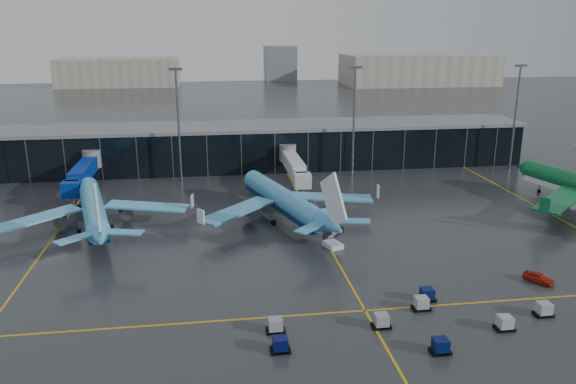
{
  "coord_description": "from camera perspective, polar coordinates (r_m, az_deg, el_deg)",
  "views": [
    {
      "loc": [
        -8.41,
        -75.81,
        33.88
      ],
      "look_at": [
        5.0,
        18.0,
        6.0
      ],
      "focal_mm": 35.0,
      "sensor_mm": 36.0,
      "label": 1
    }
  ],
  "objects": [
    {
      "name": "ground",
      "position": [
        83.46,
        -1.66,
        -7.56
      ],
      "size": [
        600.0,
        600.0,
        0.0
      ],
      "primitive_type": "plane",
      "color": "#282B2D",
      "rests_on": "ground"
    },
    {
      "name": "terminal_pier",
      "position": [
        140.97,
        -4.56,
        4.7
      ],
      "size": [
        142.0,
        17.0,
        10.7
      ],
      "color": "black",
      "rests_on": "ground"
    },
    {
      "name": "jet_bridges",
      "position": [
        125.22,
        -20.16,
        1.83
      ],
      "size": [
        94.0,
        27.5,
        7.2
      ],
      "color": "#595B60",
      "rests_on": "ground"
    },
    {
      "name": "flood_masts",
      "position": [
        128.11,
        -2.04,
        7.37
      ],
      "size": [
        203.0,
        0.5,
        25.5
      ],
      "color": "#595B60",
      "rests_on": "ground"
    },
    {
      "name": "distant_hangars",
      "position": [
        351.67,
        1.47,
        12.3
      ],
      "size": [
        260.0,
        71.0,
        22.0
      ],
      "color": "#B2AD99",
      "rests_on": "ground"
    },
    {
      "name": "taxi_lines",
      "position": [
        94.63,
        3.64,
        -4.61
      ],
      "size": [
        220.0,
        120.0,
        0.02
      ],
      "color": "gold",
      "rests_on": "ground"
    },
    {
      "name": "airliner_arkefly",
      "position": [
        102.69,
        -19.32,
        -0.31
      ],
      "size": [
        42.57,
        46.07,
        12.0
      ],
      "primitive_type": null,
      "rotation": [
        0.0,
        0.0,
        0.24
      ],
      "color": "#45AEE2",
      "rests_on": "ground"
    },
    {
      "name": "airliner_klm_near",
      "position": [
        101.18,
        -0.51,
        0.53
      ],
      "size": [
        45.82,
        49.1,
        12.44
      ],
      "primitive_type": null,
      "rotation": [
        0.0,
        0.0,
        0.3
      ],
      "color": "#3E95CE",
      "rests_on": "ground"
    },
    {
      "name": "baggage_carts",
      "position": [
        69.17,
        12.42,
        -12.64
      ],
      "size": [
        35.08,
        13.33,
        1.7
      ],
      "color": "black",
      "rests_on": "ground"
    },
    {
      "name": "mobile_airstair",
      "position": [
        90.41,
        4.57,
        -5.15
      ],
      "size": [
        3.14,
        3.75,
        3.45
      ],
      "rotation": [
        0.0,
        0.0,
        0.34
      ],
      "color": "white",
      "rests_on": "ground"
    },
    {
      "name": "service_van_red",
      "position": [
        85.59,
        24.11,
        -7.93
      ],
      "size": [
        3.64,
        4.4,
        1.41
      ],
      "primitive_type": "imported",
      "rotation": [
        0.0,
        0.0,
        0.57
      ],
      "color": "#A91E0D",
      "rests_on": "ground"
    }
  ]
}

